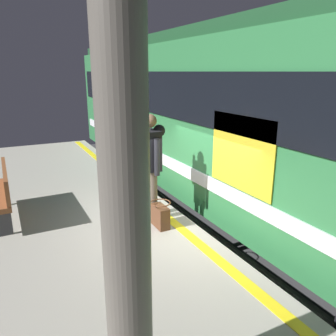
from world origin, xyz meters
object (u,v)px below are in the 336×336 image
at_px(passenger, 151,158).
at_px(handbag, 160,215).
at_px(train_carriage, 223,113).
at_px(station_column, 124,181).

xyz_separation_m(passenger, handbag, (-0.40, 0.03, -0.86)).
bearing_deg(train_carriage, handbag, 125.46).
distance_m(handbag, station_column, 3.47).
relative_size(train_carriage, station_column, 3.83).
height_order(handbag, station_column, station_column).
bearing_deg(passenger, station_column, 153.45).
height_order(train_carriage, handbag, train_carriage).
distance_m(train_carriage, handbag, 3.25).
bearing_deg(train_carriage, passenger, 118.88).
relative_size(handbag, station_column, 0.12).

